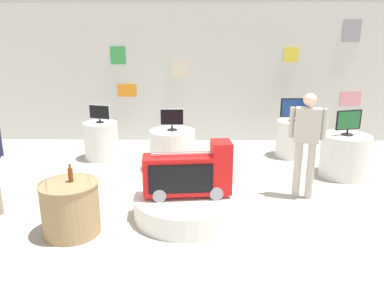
# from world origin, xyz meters

# --- Properties ---
(ground_plane) EXTENTS (30.00, 30.00, 0.00)m
(ground_plane) POSITION_xyz_m (0.00, 0.00, 0.00)
(ground_plane) COLOR #B2ADA3
(back_wall_display) EXTENTS (11.97, 0.13, 3.29)m
(back_wall_display) POSITION_xyz_m (0.01, 4.55, 1.64)
(back_wall_display) COLOR silver
(back_wall_display) RESTS_ON ground
(main_display_pedestal) EXTENTS (1.54, 1.54, 0.32)m
(main_display_pedestal) POSITION_xyz_m (-0.08, 0.33, 0.16)
(main_display_pedestal) COLOR silver
(main_display_pedestal) RESTS_ON ground
(novelty_firetruck_tv) EXTENTS (1.27, 0.51, 0.80)m
(novelty_firetruck_tv) POSITION_xyz_m (-0.06, 0.32, 0.65)
(novelty_firetruck_tv) COLOR gray
(novelty_firetruck_tv) RESTS_ON main_display_pedestal
(display_pedestal_left_rear) EXTENTS (0.88, 0.88, 0.79)m
(display_pedestal_left_rear) POSITION_xyz_m (-0.42, 2.34, 0.39)
(display_pedestal_left_rear) COLOR silver
(display_pedestal_left_rear) RESTS_ON ground
(tv_on_left_rear) EXTENTS (0.46, 0.19, 0.42)m
(tv_on_left_rear) POSITION_xyz_m (-0.42, 2.33, 1.03)
(tv_on_left_rear) COLOR black
(tv_on_left_rear) RESTS_ON display_pedestal_left_rear
(display_pedestal_center_rear) EXTENTS (0.72, 0.72, 0.79)m
(display_pedestal_center_rear) POSITION_xyz_m (-1.99, 3.00, 0.39)
(display_pedestal_center_rear) COLOR silver
(display_pedestal_center_rear) RESTS_ON ground
(tv_on_center_rear) EXTENTS (0.49, 0.19, 0.38)m
(tv_on_center_rear) POSITION_xyz_m (-1.99, 3.00, 1.00)
(tv_on_center_rear) COLOR black
(tv_on_center_rear) RESTS_ON display_pedestal_center_rear
(display_pedestal_right_rear) EXTENTS (0.89, 0.89, 0.79)m
(display_pedestal_right_rear) POSITION_xyz_m (2.80, 2.02, 0.39)
(display_pedestal_right_rear) COLOR silver
(display_pedestal_right_rear) RESTS_ON ground
(tv_on_right_rear) EXTENTS (0.50, 0.21, 0.46)m
(tv_on_right_rear) POSITION_xyz_m (2.80, 2.01, 1.05)
(tv_on_right_rear) COLOR black
(tv_on_right_rear) RESTS_ON display_pedestal_right_rear
(display_pedestal_far_right) EXTENTS (0.70, 0.70, 0.79)m
(display_pedestal_far_right) POSITION_xyz_m (2.13, 3.21, 0.39)
(display_pedestal_far_right) COLOR silver
(display_pedestal_far_right) RESTS_ON ground
(tv_on_far_right) EXTENTS (0.60, 0.22, 0.49)m
(tv_on_far_right) POSITION_xyz_m (2.13, 3.20, 1.06)
(tv_on_far_right) COLOR black
(tv_on_far_right) RESTS_ON display_pedestal_far_right
(side_table_round) EXTENTS (0.77, 0.77, 0.71)m
(side_table_round) POSITION_xyz_m (-1.60, -0.18, 0.36)
(side_table_round) COLOR #9E7F56
(side_table_round) RESTS_ON ground
(bottle_on_side_table) EXTENTS (0.06, 0.06, 0.24)m
(bottle_on_side_table) POSITION_xyz_m (-1.57, -0.13, 0.80)
(bottle_on_side_table) COLOR brown
(bottle_on_side_table) RESTS_ON side_table_round
(shopper_browsing_near_truck) EXTENTS (0.54, 0.31, 1.70)m
(shopper_browsing_near_truck) POSITION_xyz_m (1.77, 1.02, 1.00)
(shopper_browsing_near_truck) COLOR #B2ADA3
(shopper_browsing_near_truck) RESTS_ON ground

